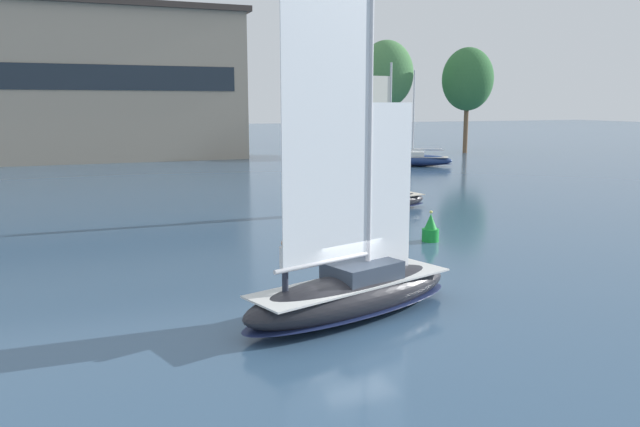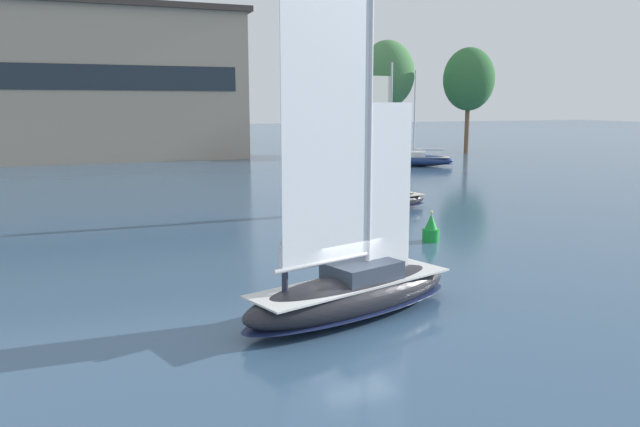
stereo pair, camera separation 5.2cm
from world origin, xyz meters
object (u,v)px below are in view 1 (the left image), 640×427
object	(u,v)px
tree_shore_center	(468,79)
sailboat_moored_near_marina	(418,160)
sailboat_main	(353,288)
sailboat_moored_mid_channel	(382,199)
channel_buoy	(431,229)
tree_shore_left	(386,74)

from	to	relation	value
tree_shore_center	sailboat_moored_near_marina	size ratio (longest dim) A/B	1.39
tree_shore_center	sailboat_main	bearing A→B (deg)	-127.17
sailboat_moored_mid_channel	channel_buoy	size ratio (longest dim) A/B	5.97
tree_shore_center	sailboat_moored_near_marina	xyz separation A→B (m)	(-16.22, -14.45, -9.70)
tree_shore_center	sailboat_moored_near_marina	world-z (taller)	tree_shore_center
sailboat_main	channel_buoy	world-z (taller)	sailboat_main
tree_shore_center	sailboat_moored_mid_channel	size ratio (longest dim) A/B	1.54
sailboat_moored_mid_channel	channel_buoy	world-z (taller)	sailboat_moored_mid_channel
sailboat_main	channel_buoy	xyz separation A→B (m)	(8.48, 9.00, -0.33)
channel_buoy	sailboat_moored_near_marina	bearing A→B (deg)	60.78
sailboat_moored_near_marina	sailboat_moored_mid_channel	bearing A→B (deg)	-124.49
sailboat_main	sailboat_moored_mid_channel	world-z (taller)	sailboat_main
tree_shore_left	sailboat_main	world-z (taller)	tree_shore_left
sailboat_main	sailboat_moored_near_marina	world-z (taller)	sailboat_main
tree_shore_left	sailboat_moored_mid_channel	world-z (taller)	tree_shore_left
tree_shore_center	sailboat_main	world-z (taller)	tree_shore_center
tree_shore_center	sailboat_moored_mid_channel	world-z (taller)	tree_shore_center
tree_shore_left	sailboat_moored_near_marina	size ratio (longest dim) A/B	1.49
tree_shore_center	channel_buoy	distance (m)	61.61
tree_shore_left	tree_shore_center	distance (m)	11.56
tree_shore_center	sailboat_moored_mid_channel	xyz separation A→B (m)	(-33.73, -39.94, -9.61)
channel_buoy	tree_shore_left	bearing A→B (deg)	65.01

